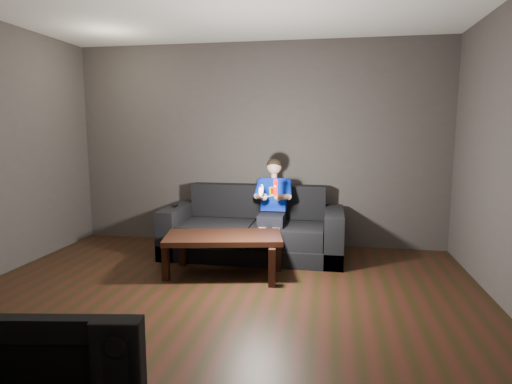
# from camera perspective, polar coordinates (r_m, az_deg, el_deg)

# --- Properties ---
(floor) EXTENTS (5.00, 5.00, 0.00)m
(floor) POSITION_cam_1_polar(r_m,az_deg,el_deg) (3.69, -6.75, -16.63)
(floor) COLOR black
(floor) RESTS_ON ground
(back_wall) EXTENTS (5.00, 0.04, 2.70)m
(back_wall) POSITION_cam_1_polar(r_m,az_deg,el_deg) (5.79, 0.17, 6.28)
(back_wall) COLOR #3E3835
(back_wall) RESTS_ON ground
(sofa) EXTENTS (2.19, 0.95, 0.85)m
(sofa) POSITION_cam_1_polar(r_m,az_deg,el_deg) (5.36, -0.32, -5.50)
(sofa) COLOR black
(sofa) RESTS_ON floor
(child) EXTENTS (0.45, 0.56, 1.12)m
(child) POSITION_cam_1_polar(r_m,az_deg,el_deg) (5.17, 2.27, -1.01)
(child) COLOR black
(child) RESTS_ON sofa
(wii_remote_red) EXTENTS (0.05, 0.07, 0.19)m
(wii_remote_red) POSITION_cam_1_polar(r_m,az_deg,el_deg) (4.71, 2.61, 0.61)
(wii_remote_red) COLOR #CA020A
(wii_remote_red) RESTS_ON child
(nunchuk_white) EXTENTS (0.08, 0.10, 0.15)m
(nunchuk_white) POSITION_cam_1_polar(r_m,az_deg,el_deg) (4.74, 0.68, 0.21)
(nunchuk_white) COLOR silver
(nunchuk_white) RESTS_ON child
(wii_remote_black) EXTENTS (0.06, 0.15, 0.03)m
(wii_remote_black) POSITION_cam_1_polar(r_m,az_deg,el_deg) (5.47, -10.69, -1.77)
(wii_remote_black) COLOR black
(wii_remote_black) RESTS_ON sofa
(coffee_table) EXTENTS (1.32, 0.84, 0.45)m
(coffee_table) POSITION_cam_1_polar(r_m,az_deg,el_deg) (4.60, -4.34, -6.45)
(coffee_table) COLOR black
(coffee_table) RESTS_ON floor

